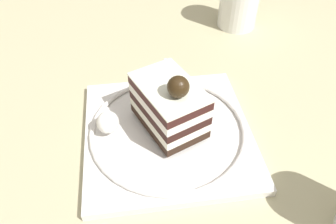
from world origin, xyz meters
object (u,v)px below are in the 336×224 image
drink_glass_far (239,2)px  whipped_cream_dollop (108,122)px  fork (176,82)px  cake_slice (169,105)px  dessert_plate (168,132)px

drink_glass_far → whipped_cream_dollop: bearing=-38.1°
fork → cake_slice: bearing=-10.0°
dessert_plate → cake_slice: 0.05m
dessert_plate → fork: (-0.10, 0.02, 0.01)m
dessert_plate → fork: bearing=169.4°
dessert_plate → drink_glass_far: bearing=152.6°
dessert_plate → cake_slice: size_ratio=2.03×
drink_glass_far → dessert_plate: bearing=-27.4°
dessert_plate → drink_glass_far: 0.35m
cake_slice → drink_glass_far: (-0.30, 0.16, -0.00)m
cake_slice → whipped_cream_dollop: (0.01, -0.09, -0.02)m
cake_slice → whipped_cream_dollop: cake_slice is taller
whipped_cream_dollop → drink_glass_far: drink_glass_far is taller
whipped_cream_dollop → fork: whipped_cream_dollop is taller
whipped_cream_dollop → drink_glass_far: (-0.31, 0.24, 0.02)m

